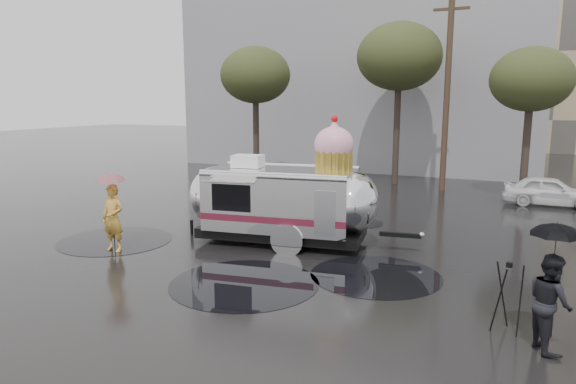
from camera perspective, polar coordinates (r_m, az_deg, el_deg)
The scene contains 14 objects.
ground at distance 13.20m, azimuth -2.89°, elevation -8.63°, with size 120.00×120.00×0.00m, color black.
puddles at distance 14.11m, azimuth -4.85°, elevation -7.39°, with size 11.42×9.47×0.01m.
grey_building at distance 36.49m, azimuth 9.04°, elevation 13.61°, with size 22.00×12.00×13.00m, color gray.
utility_pole at distance 25.31m, azimuth 17.26°, elevation 10.58°, with size 1.60×0.28×9.00m.
tree_left at distance 27.29m, azimuth -3.64°, elevation 12.76°, with size 3.64×3.64×6.95m.
tree_mid at distance 26.80m, azimuth 12.27°, elevation 14.43°, with size 4.20×4.20×8.03m.
tree_right at distance 24.12m, azimuth 25.43°, elevation 11.14°, with size 3.36×3.36×6.42m.
barricade_row at distance 24.19m, azimuth -3.83°, elevation 1.30°, with size 4.30×0.80×1.00m.
airstream_trailer at distance 15.31m, azimuth -0.36°, elevation -0.67°, with size 7.20×3.35×3.90m.
person_left at distance 15.37m, azimuth -18.86°, elevation -2.75°, with size 0.69×0.46×1.92m, color gold.
umbrella_pink at distance 15.19m, azimuth -19.07°, elevation 0.71°, with size 1.03×1.03×2.25m.
person_right at distance 10.01m, azimuth 27.09°, elevation -10.85°, with size 0.82×0.46×1.71m, color black.
umbrella_black at distance 9.71m, azimuth 27.60°, elevation -5.02°, with size 1.05×1.05×2.27m.
tripod at distance 10.45m, azimuth 23.19°, elevation -10.16°, with size 0.52×0.56×1.35m.
Camera 1 is at (5.74, -11.10, 4.26)m, focal length 32.00 mm.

